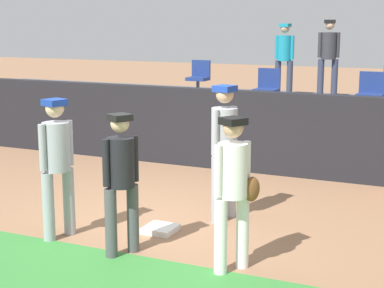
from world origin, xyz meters
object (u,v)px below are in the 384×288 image
(player_fielder_home, at_px, (233,184))
(spectator_hooded, at_px, (284,54))
(first_base, at_px, (160,229))
(player_coach_visitor, at_px, (57,159))
(player_umpire, at_px, (121,174))
(spectator_capped, at_px, (329,52))
(seat_back_left, at_px, (199,76))
(seat_front_center, at_px, (267,87))
(player_runner_visitor, at_px, (224,143))
(seat_front_right, at_px, (371,92))

(player_fielder_home, bearing_deg, spectator_hooded, -136.78)
(first_base, bearing_deg, player_coach_visitor, -147.07)
(player_umpire, relative_size, spectator_capped, 0.93)
(seat_back_left, xyz_separation_m, spectator_capped, (2.92, 0.94, 0.57))
(spectator_hooded, bearing_deg, player_coach_visitor, 93.69)
(seat_front_center, relative_size, seat_back_left, 1.00)
(seat_back_left, bearing_deg, first_base, -70.02)
(player_fielder_home, relative_size, seat_back_left, 2.05)
(first_base, distance_m, player_umpire, 1.29)
(player_fielder_home, distance_m, player_umpire, 1.36)
(player_fielder_home, distance_m, player_runner_visitor, 1.80)
(seat_front_center, distance_m, seat_back_left, 2.93)
(player_runner_visitor, height_order, player_umpire, player_runner_visitor)
(player_fielder_home, xyz_separation_m, player_coach_visitor, (-2.40, 0.09, 0.04))
(player_fielder_home, relative_size, seat_front_right, 2.05)
(first_base, xyz_separation_m, seat_back_left, (-2.51, 6.91, 1.37))
(first_base, height_order, seat_front_center, seat_front_center)
(player_fielder_home, bearing_deg, seat_back_left, -123.16)
(first_base, bearing_deg, seat_front_center, 92.33)
(player_fielder_home, bearing_deg, player_runner_visitor, -124.75)
(first_base, height_order, spectator_capped, spectator_capped)
(player_coach_visitor, distance_m, player_umpire, 1.05)
(first_base, bearing_deg, seat_back_left, 109.98)
(player_umpire, relative_size, seat_front_right, 2.01)
(spectator_hooded, bearing_deg, first_base, 101.58)
(first_base, xyz_separation_m, seat_front_right, (1.83, 5.11, 1.37))
(first_base, distance_m, player_coach_visitor, 1.63)
(first_base, bearing_deg, spectator_hooded, 94.43)
(player_umpire, height_order, seat_front_right, seat_front_right)
(first_base, height_order, player_fielder_home, player_fielder_home)
(first_base, xyz_separation_m, player_coach_visitor, (-1.09, -0.70, 0.99))
(player_coach_visitor, bearing_deg, seat_front_right, 170.58)
(spectator_capped, bearing_deg, spectator_hooded, -1.90)
(player_runner_visitor, height_order, seat_front_center, player_runner_visitor)
(player_umpire, xyz_separation_m, seat_front_right, (1.87, 5.99, 0.44))
(player_fielder_home, bearing_deg, player_umpire, -55.93)
(seat_back_left, height_order, spectator_capped, spectator_capped)
(player_umpire, xyz_separation_m, seat_front_center, (-0.16, 5.99, 0.44))
(first_base, bearing_deg, seat_front_right, 70.35)
(spectator_capped, bearing_deg, player_coach_visitor, 62.16)
(seat_front_right, relative_size, seat_front_center, 1.00)
(seat_back_left, height_order, spectator_hooded, spectator_hooded)
(player_runner_visitor, relative_size, player_umpire, 1.11)
(seat_front_right, xyz_separation_m, seat_back_left, (-4.34, 1.80, -0.00))
(first_base, distance_m, player_runner_visitor, 1.45)
(seat_front_right, bearing_deg, player_runner_visitor, -106.48)
(seat_front_center, distance_m, spectator_capped, 2.86)
(player_coach_visitor, xyz_separation_m, seat_back_left, (-1.43, 7.62, 0.38))
(seat_front_right, height_order, spectator_capped, spectator_capped)
(seat_front_right, relative_size, spectator_hooded, 0.49)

